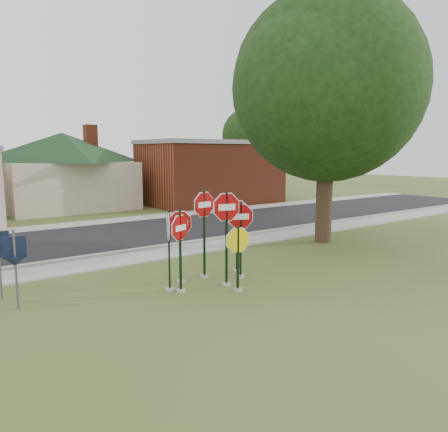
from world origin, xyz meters
TOP-DOWN VIEW (x-y plane):
  - ground at (0.00, 0.00)m, footprint 120.00×120.00m
  - sidewalk_near at (0.00, 5.50)m, footprint 60.00×1.60m
  - road at (0.00, 10.00)m, footprint 60.00×7.00m
  - sidewalk_far at (0.00, 14.30)m, footprint 60.00×1.60m
  - curb at (0.00, 6.50)m, footprint 60.00×0.20m
  - stop_sign_center at (0.31, 0.92)m, footprint 1.12×0.25m
  - stop_sign_yellow at (0.25, 0.31)m, footprint 0.97×0.24m
  - stop_sign_left at (-1.07, 1.19)m, footprint 0.92×0.40m
  - stop_sign_right at (1.16, 1.33)m, footprint 1.01×0.46m
  - stop_sign_back_right at (0.26, 1.99)m, footprint 1.07×0.24m
  - stop_sign_back_left at (-0.63, 1.94)m, footprint 1.04×0.24m
  - stop_sign_far_right at (1.45, 1.88)m, footprint 1.00×0.62m
  - stop_sign_far_left at (-1.27, 1.47)m, footprint 0.46×1.01m
  - building_house at (2.00, 22.00)m, footprint 11.60×11.60m
  - building_brick at (12.00, 18.50)m, footprint 10.20×6.20m
  - oak_tree at (7.50, 3.50)m, footprint 11.55×10.95m
  - bg_tree_right at (22.00, 26.00)m, footprint 5.60×5.60m

SIDE VIEW (x-z plane):
  - ground at x=0.00m, z-range 0.00..0.00m
  - road at x=0.00m, z-range 0.00..0.04m
  - sidewalk_near at x=0.00m, z-range 0.00..0.06m
  - sidewalk_far at x=0.00m, z-range 0.00..0.06m
  - curb at x=0.00m, z-range 0.00..0.14m
  - stop_sign_yellow at x=0.25m, z-range 0.15..2.10m
  - stop_sign_left at x=-1.07m, z-range 0.24..2.55m
  - stop_sign_back_left at x=-0.63m, z-range 0.25..2.57m
  - stop_sign_far_left at x=-1.27m, z-range 0.27..2.66m
  - stop_sign_right at x=1.16m, z-range 0.29..2.76m
  - stop_sign_far_right at x=1.45m, z-range 0.31..2.82m
  - stop_sign_back_right at x=0.26m, z-range 0.37..3.19m
  - stop_sign_center at x=0.31m, z-range 0.40..3.28m
  - building_brick at x=12.00m, z-range 0.03..4.78m
  - building_house at x=2.00m, z-range 0.55..6.75m
  - bg_tree_right at x=22.00m, z-range 1.38..9.78m
  - oak_tree at x=7.50m, z-range 1.30..11.85m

